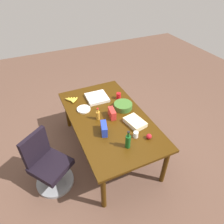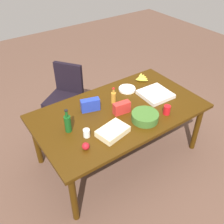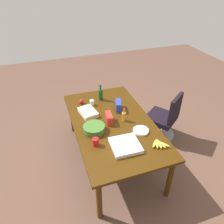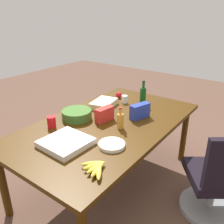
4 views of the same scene
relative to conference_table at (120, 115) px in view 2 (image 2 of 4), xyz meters
name	(u,v)px [view 2 (image 2 of 4)]	position (x,y,z in m)	size (l,w,h in m)	color
ground_plane	(119,154)	(0.00, 0.00, -0.68)	(10.00, 10.00, 0.00)	brown
conference_table	(120,115)	(0.00, 0.00, 0.00)	(2.01, 1.15, 0.75)	#3D2406
office_chair	(66,102)	(-0.22, 1.05, -0.34)	(0.67, 0.67, 0.91)	gray
paper_plate_stack	(127,89)	(0.34, 0.30, 0.08)	(0.22, 0.22, 0.03)	white
red_solo_cup	(167,110)	(0.40, -0.37, 0.12)	(0.08, 0.08, 0.11)	red
wine_bottle	(68,123)	(-0.66, 0.02, 0.18)	(0.09, 0.09, 0.28)	#144D19
chip_bag_blue	(90,105)	(-0.28, 0.20, 0.14)	(0.22, 0.08, 0.15)	#233AAF
salad_bowl	(145,117)	(0.12, -0.31, 0.12)	(0.30, 0.30, 0.09)	#3C6727
apple_red	(86,146)	(-0.65, -0.32, 0.11)	(0.08, 0.08, 0.08)	#B3161F
pizza_box	(155,94)	(0.55, -0.02, 0.09)	(0.36, 0.36, 0.05)	silver
sheet_cake	(113,131)	(-0.31, -0.29, 0.10)	(0.32, 0.22, 0.07)	beige
paper_cup	(87,133)	(-0.55, -0.17, 0.11)	(0.07, 0.07, 0.09)	white
banana_bunch	(141,78)	(0.67, 0.40, 0.09)	(0.20, 0.23, 0.04)	yellow
chip_bag_red	(122,108)	(-0.01, -0.05, 0.14)	(0.20, 0.08, 0.14)	red
dressing_bottle	(113,97)	(0.03, 0.17, 0.15)	(0.06, 0.06, 0.21)	#C5872B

